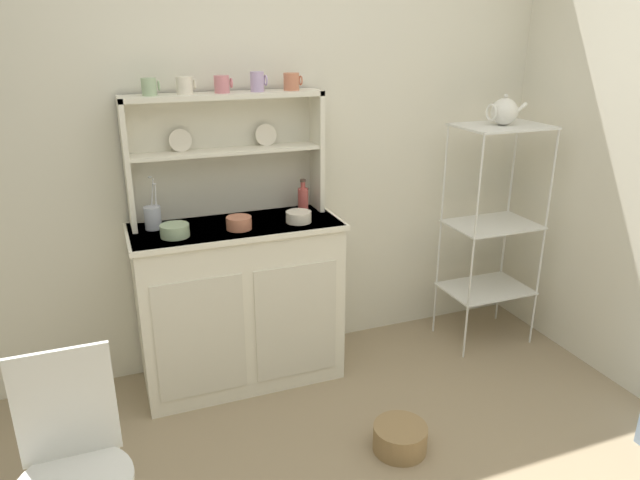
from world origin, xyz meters
name	(u,v)px	position (x,y,z in m)	size (l,w,h in m)	color
wall_back	(265,136)	(0.00, 1.62, 1.25)	(3.84, 0.05, 2.50)	silver
hutch_cabinet	(240,302)	(-0.24, 1.37, 0.45)	(1.04, 0.45, 0.87)	silver
hutch_shelf_unit	(224,145)	(-0.24, 1.53, 1.23)	(0.97, 0.18, 0.62)	silver
bakers_rack	(493,214)	(1.22, 1.27, 0.79)	(0.49, 0.35, 1.29)	silver
wire_chair	(71,455)	(-1.02, 0.35, 0.52)	(0.36, 0.36, 0.85)	white
floor_basket	(400,438)	(0.27, 0.54, 0.06)	(0.24, 0.24, 0.12)	#93754C
cup_sage_0	(149,87)	(-0.57, 1.49, 1.53)	(0.08, 0.07, 0.08)	#9EB78E
cup_cream_1	(185,85)	(-0.41, 1.49, 1.53)	(0.09, 0.07, 0.08)	silver
cup_rose_2	(222,84)	(-0.24, 1.49, 1.53)	(0.09, 0.07, 0.08)	#D17A84
cup_lilac_3	(258,82)	(-0.07, 1.49, 1.54)	(0.08, 0.07, 0.09)	#B79ECC
cup_terracotta_4	(292,82)	(0.11, 1.49, 1.53)	(0.09, 0.08, 0.08)	#C67556
bowl_mixing_large	(175,231)	(-0.54, 1.29, 0.90)	(0.13, 0.13, 0.06)	#9EB78E
bowl_floral_medium	(239,223)	(-0.24, 1.29, 0.90)	(0.12, 0.12, 0.06)	#C67556
bowl_cream_small	(299,217)	(0.07, 1.29, 0.90)	(0.13, 0.13, 0.05)	silver
jam_bottle	(303,199)	(0.15, 1.45, 0.94)	(0.06, 0.06, 0.17)	#B74C47
utensil_jar	(153,217)	(-0.62, 1.45, 0.93)	(0.08, 0.08, 0.25)	#B2B7C6
porcelain_teapot	(504,112)	(1.22, 1.27, 1.36)	(0.23, 0.14, 0.16)	white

